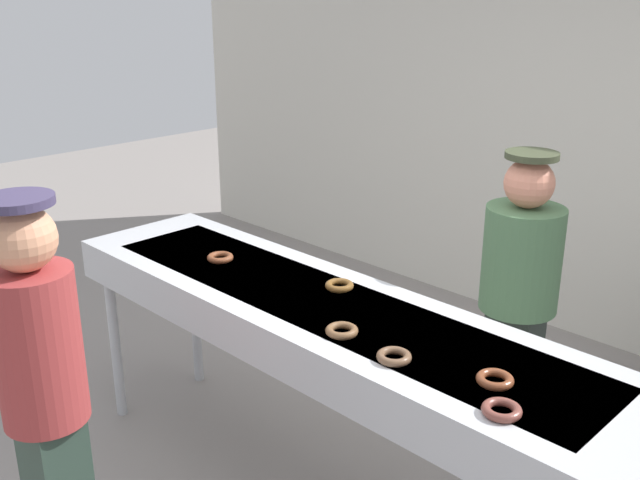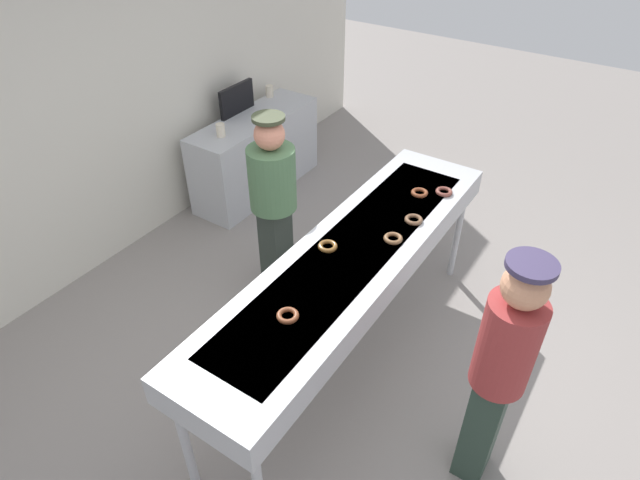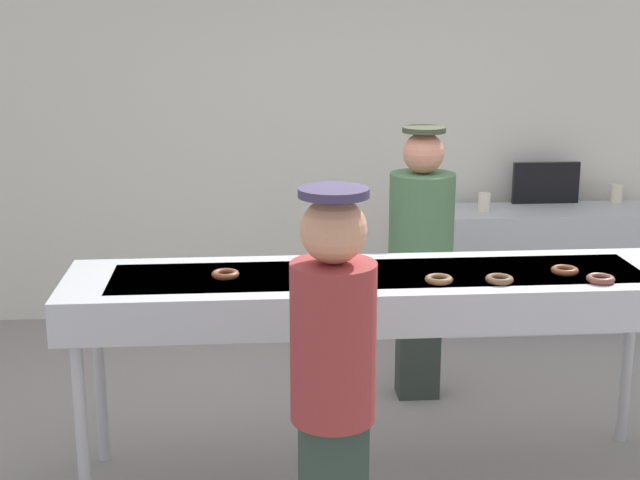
% 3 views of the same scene
% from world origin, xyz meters
% --- Properties ---
extents(ground_plane, '(16.00, 16.00, 0.00)m').
position_xyz_m(ground_plane, '(0.00, 0.00, 0.00)').
color(ground_plane, gray).
extents(back_wall, '(8.00, 0.12, 3.28)m').
position_xyz_m(back_wall, '(0.00, 2.56, 1.64)').
color(back_wall, silver).
rests_on(back_wall, ground).
extents(fryer_conveyor, '(2.92, 0.70, 1.04)m').
position_xyz_m(fryer_conveyor, '(0.00, 0.00, 0.94)').
color(fryer_conveyor, '#B7BABF').
rests_on(fryer_conveyor, ground).
extents(chocolate_donut_0, '(0.18, 0.18, 0.03)m').
position_xyz_m(chocolate_donut_0, '(0.98, -0.22, 1.06)').
color(chocolate_donut_0, brown).
rests_on(chocolate_donut_0, fryer_conveyor).
extents(chocolate_donut_1, '(0.15, 0.15, 0.03)m').
position_xyz_m(chocolate_donut_1, '(0.86, -0.07, 1.06)').
color(chocolate_donut_1, brown).
rests_on(chocolate_donut_1, fryer_conveyor).
extents(chocolate_donut_2, '(0.17, 0.17, 0.03)m').
position_xyz_m(chocolate_donut_2, '(-0.06, 0.15, 1.06)').
color(chocolate_donut_2, brown).
rests_on(chocolate_donut_2, fryer_conveyor).
extents(chocolate_donut_3, '(0.18, 0.18, 0.03)m').
position_xyz_m(chocolate_donut_3, '(-0.71, -0.01, 1.06)').
color(chocolate_donut_3, brown).
rests_on(chocolate_donut_3, fryer_conveyor).
extents(chocolate_donut_4, '(0.18, 0.18, 0.03)m').
position_xyz_m(chocolate_donut_4, '(0.52, -0.19, 1.06)').
color(chocolate_donut_4, brown).
rests_on(chocolate_donut_4, fryer_conveyor).
extents(chocolate_donut_5, '(0.18, 0.18, 0.03)m').
position_xyz_m(chocolate_donut_5, '(0.25, -0.17, 1.06)').
color(chocolate_donut_5, brown).
rests_on(chocolate_donut_5, fryer_conveyor).
extents(worker_baker, '(0.37, 0.37, 1.60)m').
position_xyz_m(worker_baker, '(0.38, 0.94, 0.93)').
color(worker_baker, '#2D362F').
rests_on(worker_baker, ground).
extents(customer_waiting, '(0.30, 0.30, 1.67)m').
position_xyz_m(customer_waiting, '(-0.32, -1.11, 0.93)').
color(customer_waiting, '#2A3D33').
rests_on(customer_waiting, ground).
extents(prep_counter, '(1.60, 0.51, 0.86)m').
position_xyz_m(prep_counter, '(1.55, 2.11, 0.43)').
color(prep_counter, '#B7BABF').
rests_on(prep_counter, ground).
extents(paper_cup_0, '(0.08, 0.08, 0.13)m').
position_xyz_m(paper_cup_0, '(1.04, 2.09, 0.92)').
color(paper_cup_0, beige).
rests_on(paper_cup_0, prep_counter).
extents(paper_cup_1, '(0.08, 0.08, 0.13)m').
position_xyz_m(paper_cup_1, '(2.08, 2.30, 0.92)').
color(paper_cup_1, beige).
rests_on(paper_cup_1, prep_counter).
extents(menu_display, '(0.49, 0.04, 0.30)m').
position_xyz_m(menu_display, '(1.55, 2.31, 1.01)').
color(menu_display, black).
rests_on(menu_display, prep_counter).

